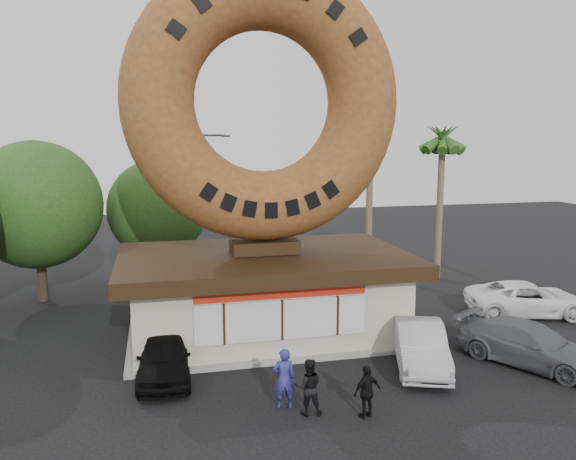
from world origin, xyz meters
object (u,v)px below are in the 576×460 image
Objects in this scene: donut_shop at (265,291)px; car_black at (164,356)px; street_lamp at (197,198)px; car_grey at (530,344)px; person_right at (367,392)px; giant_donut at (264,102)px; car_silver at (420,345)px; person_center at (308,387)px; car_white at (528,299)px; person_left at (284,378)px.

donut_shop reaches higher than car_black.
street_lamp is 1.62× the size of car_grey.
person_right is at bearing -33.91° from car_black.
giant_donut is 6.89× the size of person_right.
car_silver is at bearing -4.47° from car_black.
car_white is at bearing -141.39° from person_center.
person_right is 0.34× the size of car_silver.
car_black is (-3.90, 3.49, -0.10)m from person_center.
person_left reaches higher than car_silver.
car_silver reaches higher than car_grey.
car_grey is at bearing -179.33° from person_right.
person_center is 0.31× the size of car_white.
person_left is at bearing -85.88° from street_lamp.
person_center reaches higher than car_black.
person_left is 4.45m from car_black.
car_white is (10.31, 7.09, -0.03)m from person_right.
car_black is 0.79× the size of car_white.
donut_shop is at bearing -79.50° from street_lamp.
person_right is (2.12, -1.08, -0.13)m from person_left.
car_grey is (6.81, 2.22, -0.04)m from person_right.
person_center is at bearing -84.02° from street_lamp.
car_silver is at bearing -154.79° from person_left.
donut_shop reaches higher than person_center.
person_left is 0.36× the size of car_grey.
car_silver is at bearing -142.82° from person_center.
car_grey is (8.34, 1.66, -0.10)m from person_center.
car_white reaches higher than car_black.
car_white is (3.49, 4.87, 0.01)m from car_grey.
person_center is at bearing 160.34° from car_grey.
giant_donut is 9.84m from car_black.
person_center reaches higher than car_grey.
donut_shop is 7.35× the size of person_right.
person_right is 7.17m from car_grey.
person_right is at bearing -78.99° from giant_donut.
donut_shop reaches higher than car_white.
car_silver is (8.52, -1.09, 0.03)m from car_black.
person_left is (-0.68, -6.30, -0.87)m from donut_shop.
car_grey is at bearing 8.07° from car_silver.
person_center is 13.52m from car_white.
person_left is 13.81m from car_white.
giant_donut reaches higher than person_left.
person_left is 1.18× the size of person_right.
person_right is 0.29× the size of car_white.
person_center is (-0.09, -6.84, -8.24)m from giant_donut.
giant_donut is 10.34m from person_left.
car_silver is (5.21, 1.88, -0.16)m from person_left.
car_white is (13.60, -10.31, -3.75)m from street_lamp.
person_center is at bearing -90.77° from donut_shop.
street_lamp reaches higher than car_black.
donut_shop is 10.54m from street_lamp.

